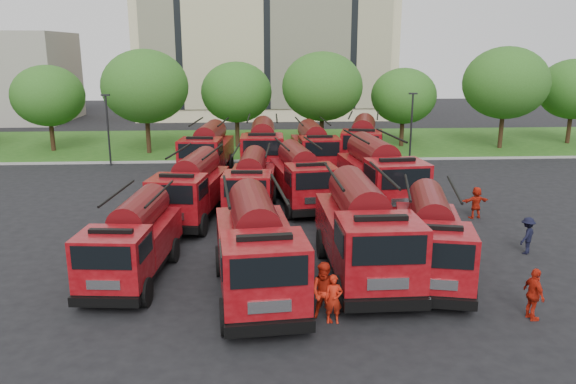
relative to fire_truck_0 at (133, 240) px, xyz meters
name	(u,v)px	position (x,y,z in m)	size (l,w,h in m)	color
ground	(246,242)	(4.05, 3.73, -1.47)	(140.00, 140.00, 0.00)	black
lawn	(250,143)	(4.05, 29.73, -1.41)	(70.00, 16.00, 0.12)	#184412
curb	(249,161)	(4.05, 21.63, -1.40)	(70.00, 0.30, 0.14)	gray
apartment_building	(265,12)	(6.05, 51.67, 11.03)	(30.00, 14.18, 25.00)	beige
tree_1	(48,96)	(-11.95, 26.73, 3.08)	(5.71, 5.71, 6.98)	#382314
tree_2	(145,86)	(-3.95, 25.23, 3.88)	(6.72, 6.72, 8.22)	#382314
tree_3	(236,92)	(3.05, 27.73, 3.21)	(5.88, 5.88, 7.19)	#382314
tree_4	(322,87)	(10.05, 26.23, 3.75)	(6.55, 6.55, 8.01)	#382314
tree_5	(404,96)	(17.05, 27.23, 2.88)	(5.46, 5.46, 6.68)	#382314
tree_6	(506,83)	(25.05, 25.73, 4.02)	(6.89, 6.89, 8.42)	#382314
tree_7	(574,89)	(32.05, 27.73, 3.35)	(6.05, 6.05, 7.39)	#382314
lamp_post_0	(108,126)	(-5.95, 20.93, 1.43)	(0.60, 0.25, 5.11)	black
lamp_post_1	(411,123)	(16.05, 20.93, 1.43)	(0.60, 0.25, 5.11)	black
fire_truck_0	(133,240)	(0.00, 0.00, 0.00)	(2.86, 6.60, 2.92)	black
fire_truck_1	(257,248)	(4.50, -1.70, 0.22)	(3.23, 7.59, 3.36)	black
fire_truck_2	(363,231)	(8.41, -0.30, 0.30)	(2.92, 7.75, 3.51)	black
fire_truck_3	(431,238)	(10.84, -0.63, 0.09)	(3.75, 7.13, 3.09)	black
fire_truck_4	(192,188)	(1.36, 7.27, 0.12)	(3.49, 7.24, 3.16)	black
fire_truck_5	(251,184)	(4.26, 8.37, 0.05)	(2.82, 6.77, 3.01)	black
fire_truck_6	(301,177)	(6.95, 9.50, 0.11)	(3.26, 7.13, 3.13)	black
fire_truck_7	(379,174)	(11.00, 8.82, 0.33)	(3.49, 8.09, 3.58)	black
fire_truck_8	(208,150)	(1.37, 17.22, 0.22)	(3.31, 7.60, 3.36)	black
fire_truck_9	(263,147)	(5.02, 17.67, 0.30)	(3.03, 7.80, 3.51)	black
fire_truck_10	(314,149)	(8.50, 17.64, 0.19)	(2.87, 7.32, 3.29)	black
fire_truck_11	(363,143)	(12.09, 19.08, 0.30)	(4.29, 8.10, 3.51)	black
firefighter_0	(333,322)	(6.82, -3.92, -1.47)	(0.57, 0.42, 1.56)	#B21E0D
firefighter_1	(324,322)	(6.56, -3.87, -1.47)	(0.95, 0.52, 1.95)	#B21E0D
firefighter_2	(531,319)	(13.06, -4.09, -1.47)	(0.99, 0.56, 1.69)	#B21E0D
firefighter_3	(525,253)	(15.63, 1.60, -1.47)	(1.01, 0.52, 1.56)	black
firefighter_4	(157,236)	(-0.03, 4.83, -1.47)	(0.76, 0.49, 1.55)	black
firefighter_5	(475,218)	(15.45, 6.62, -1.47)	(1.49, 0.64, 1.60)	#B21E0D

